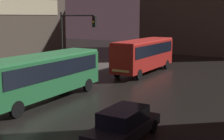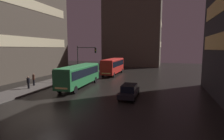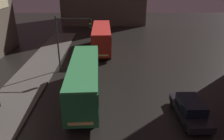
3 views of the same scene
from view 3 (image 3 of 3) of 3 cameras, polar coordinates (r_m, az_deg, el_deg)
The scene contains 5 objects.
sidewalk_left at distance 20.39m, azimuth -24.30°, elevation -7.35°, with size 4.00×48.00×0.15m.
bus_near at distance 18.57m, azimuth -7.27°, elevation -1.74°, with size 2.86×10.29×3.18m.
bus_far at distance 30.99m, azimuth -2.76°, elevation 8.85°, with size 2.71×9.99×3.41m.
car_taxi at distance 17.28m, azimuth 19.78°, elevation -9.56°, with size 1.94×4.62×1.51m.
traffic_light_main at distance 23.50m, azimuth -11.06°, elevation 9.08°, with size 3.75×0.35×6.12m.
Camera 3 is at (-0.92, -6.06, 9.69)m, focal length 35.00 mm.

